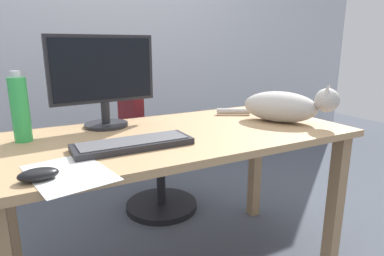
{
  "coord_description": "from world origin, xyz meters",
  "views": [
    {
      "loc": [
        -0.61,
        -1.26,
        1.1
      ],
      "look_at": [
        -0.02,
        -0.17,
        0.78
      ],
      "focal_mm": 30.86,
      "sensor_mm": 36.0,
      "label": 1
    }
  ],
  "objects_px": {
    "office_chair": "(153,157)",
    "keyboard": "(133,144)",
    "water_bottle": "(20,109)",
    "cat": "(285,106)",
    "monitor": "(103,78)",
    "computer_mouse": "(38,174)"
  },
  "relations": [
    {
      "from": "office_chair",
      "to": "keyboard",
      "type": "relative_size",
      "value": 2.04
    },
    {
      "from": "computer_mouse",
      "to": "monitor",
      "type": "bearing_deg",
      "value": 58.77
    },
    {
      "from": "keyboard",
      "to": "cat",
      "type": "relative_size",
      "value": 0.82
    },
    {
      "from": "office_chair",
      "to": "water_bottle",
      "type": "distance_m",
      "value": 1.01
    },
    {
      "from": "water_bottle",
      "to": "office_chair",
      "type": "bearing_deg",
      "value": 34.11
    },
    {
      "from": "monitor",
      "to": "water_bottle",
      "type": "bearing_deg",
      "value": -166.1
    },
    {
      "from": "monitor",
      "to": "water_bottle",
      "type": "height_order",
      "value": "monitor"
    },
    {
      "from": "office_chair",
      "to": "water_bottle",
      "type": "height_order",
      "value": "water_bottle"
    },
    {
      "from": "keyboard",
      "to": "water_bottle",
      "type": "height_order",
      "value": "water_bottle"
    },
    {
      "from": "computer_mouse",
      "to": "office_chair",
      "type": "bearing_deg",
      "value": 53.1
    },
    {
      "from": "keyboard",
      "to": "cat",
      "type": "xyz_separation_m",
      "value": [
        0.79,
        0.04,
        0.07
      ]
    },
    {
      "from": "keyboard",
      "to": "computer_mouse",
      "type": "height_order",
      "value": "computer_mouse"
    },
    {
      "from": "monitor",
      "to": "cat",
      "type": "distance_m",
      "value": 0.87
    },
    {
      "from": "computer_mouse",
      "to": "cat",
      "type": "bearing_deg",
      "value": 10.75
    },
    {
      "from": "office_chair",
      "to": "monitor",
      "type": "distance_m",
      "value": 0.8
    },
    {
      "from": "monitor",
      "to": "keyboard",
      "type": "xyz_separation_m",
      "value": [
        0.01,
        -0.37,
        -0.21
      ]
    },
    {
      "from": "office_chair",
      "to": "keyboard",
      "type": "height_order",
      "value": "office_chair"
    },
    {
      "from": "monitor",
      "to": "computer_mouse",
      "type": "relative_size",
      "value": 4.37
    },
    {
      "from": "monitor",
      "to": "computer_mouse",
      "type": "distance_m",
      "value": 0.67
    },
    {
      "from": "office_chair",
      "to": "keyboard",
      "type": "xyz_separation_m",
      "value": [
        -0.38,
        -0.79,
        0.36
      ]
    },
    {
      "from": "cat",
      "to": "water_bottle",
      "type": "xyz_separation_m",
      "value": [
        -1.14,
        0.24,
        0.05
      ]
    },
    {
      "from": "office_chair",
      "to": "cat",
      "type": "xyz_separation_m",
      "value": [
        0.4,
        -0.74,
        0.42
      ]
    }
  ]
}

